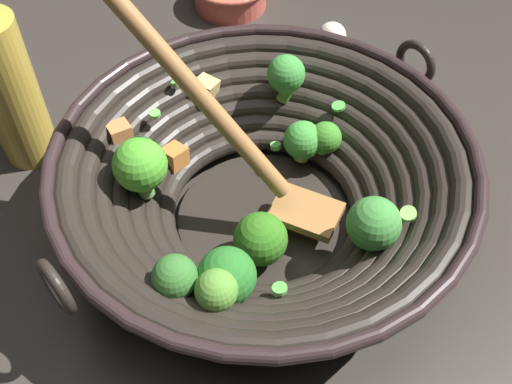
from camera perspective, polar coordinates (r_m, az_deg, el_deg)
The scene contains 4 objects.
ground_plane at distance 0.68m, azimuth 0.64°, elevation -2.77°, with size 4.00×4.00×0.00m, color #332D28.
wok at distance 0.63m, azimuth 0.60°, elevation 0.96°, with size 0.43×0.43×0.27m.
cooking_oil_bottle at distance 0.74m, azimuth -21.83°, elevation 8.95°, with size 0.06×0.06×0.25m.
garlic_bulb at distance 0.90m, azimuth 6.99°, elevation 14.01°, with size 0.04×0.04×0.04m, color silver.
Camera 1 is at (-0.13, 0.39, 0.55)m, focal length 43.50 mm.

